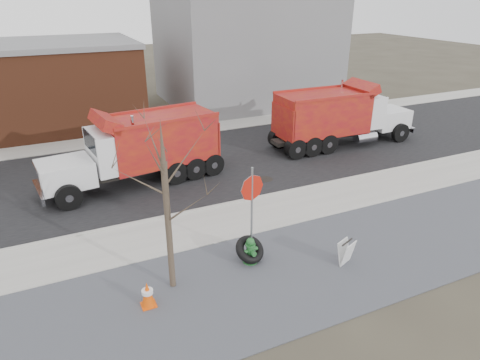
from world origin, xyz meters
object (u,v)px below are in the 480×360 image
stop_sign (252,198)px  dump_truck_red_b (140,146)px  truck_tire (250,249)px  sandwich_board (346,252)px  dump_truck_red_a (339,115)px  fire_hydrant (250,251)px

stop_sign → dump_truck_red_b: (-1.86, 7.50, -0.41)m
truck_tire → sandwich_board: (2.72, -1.45, 0.01)m
stop_sign → dump_truck_red_b: size_ratio=0.39×
stop_sign → dump_truck_red_a: dump_truck_red_a is taller
sandwich_board → dump_truck_red_a: dump_truck_red_a is taller
truck_tire → sandwich_board: truck_tire is taller
truck_tire → dump_truck_red_a: bearing=40.9°
truck_tire → dump_truck_red_b: size_ratio=0.15×
dump_truck_red_b → dump_truck_red_a: bearing=175.2°
dump_truck_red_a → dump_truck_red_b: dump_truck_red_a is taller
stop_sign → sandwich_board: (2.56, -1.67, -1.71)m
fire_hydrant → dump_truck_red_b: bearing=96.7°
fire_hydrant → dump_truck_red_a: size_ratio=0.11×
fire_hydrant → dump_truck_red_b: (-1.68, 7.81, 1.32)m
truck_tire → dump_truck_red_b: bearing=102.4°
stop_sign → dump_truck_red_b: 7.74m
stop_sign → dump_truck_red_a: 12.32m
stop_sign → dump_truck_red_b: dump_truck_red_b is taller
truck_tire → stop_sign: bearing=53.4°
stop_sign → sandwich_board: bearing=-23.7°
dump_truck_red_a → fire_hydrant: bearing=-137.8°
dump_truck_red_b → fire_hydrant: bearing=94.6°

